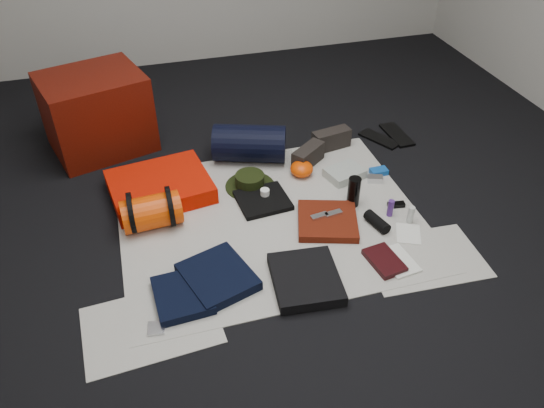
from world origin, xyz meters
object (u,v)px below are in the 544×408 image
object	(u,v)px
red_cabinet	(97,113)
sleeping_pad	(160,187)
stuff_sack	(151,212)
compact_camera	(375,179)
water_bottle	(354,192)
navy_duffel	(250,144)
paperback_book	(384,261)

from	to	relation	value
red_cabinet	sleeping_pad	bearing A→B (deg)	-81.23
stuff_sack	compact_camera	distance (m)	1.31
water_bottle	stuff_sack	bearing A→B (deg)	173.56
red_cabinet	water_bottle	size ratio (longest dim) A/B	3.37
sleeping_pad	navy_duffel	distance (m)	0.62
red_cabinet	paperback_book	bearing A→B (deg)	-65.89
sleeping_pad	stuff_sack	size ratio (longest dim) A/B	1.79
water_bottle	compact_camera	size ratio (longest dim) A/B	2.02
sleeping_pad	compact_camera	distance (m)	1.26
paperback_book	sleeping_pad	bearing A→B (deg)	130.27
sleeping_pad	compact_camera	world-z (taller)	sleeping_pad
paperback_book	stuff_sack	bearing A→B (deg)	142.15
stuff_sack	navy_duffel	bearing A→B (deg)	36.36
paperback_book	navy_duffel	bearing A→B (deg)	102.45
water_bottle	paperback_book	bearing A→B (deg)	-93.83
paperback_book	compact_camera	bearing A→B (deg)	60.73
water_bottle	compact_camera	xyz separation A→B (m)	(0.21, 0.17, -0.07)
navy_duffel	stuff_sack	bearing A→B (deg)	-124.61
compact_camera	navy_duffel	bearing A→B (deg)	166.40
stuff_sack	paperback_book	size ratio (longest dim) A/B	1.46
paperback_book	water_bottle	bearing A→B (deg)	77.83
red_cabinet	sleeping_pad	xyz separation A→B (m)	(0.30, -0.63, -0.19)
water_bottle	sleeping_pad	bearing A→B (deg)	158.85
sleeping_pad	paperback_book	world-z (taller)	sleeping_pad
navy_duffel	sleeping_pad	bearing A→B (deg)	-141.34
sleeping_pad	water_bottle	xyz separation A→B (m)	(1.02, -0.40, 0.04)
red_cabinet	navy_duffel	distance (m)	0.98
red_cabinet	sleeping_pad	distance (m)	0.72
compact_camera	red_cabinet	bearing A→B (deg)	170.71
compact_camera	paperback_book	world-z (taller)	compact_camera
water_bottle	paperback_book	world-z (taller)	water_bottle
stuff_sack	water_bottle	size ratio (longest dim) A/B	1.74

